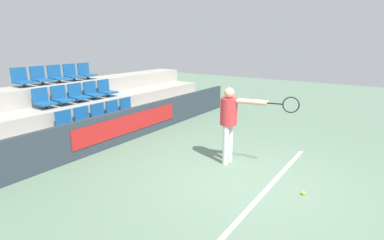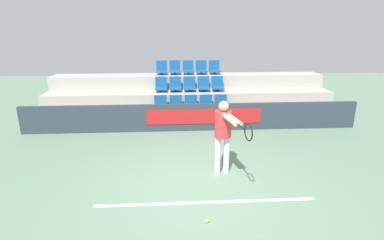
# 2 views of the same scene
# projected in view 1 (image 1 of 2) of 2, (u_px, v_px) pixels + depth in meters

# --- Properties ---
(ground_plane) EXTENTS (30.00, 30.00, 0.00)m
(ground_plane) POSITION_uv_depth(u_px,v_px,m) (247.00, 178.00, 5.86)
(ground_plane) COLOR slate
(court_baseline) EXTENTS (4.16, 0.08, 0.01)m
(court_baseline) POSITION_uv_depth(u_px,v_px,m) (271.00, 185.00, 5.59)
(court_baseline) COLOR white
(court_baseline) RESTS_ON ground
(barrier_wall) EXTENTS (10.51, 0.14, 0.86)m
(barrier_wall) POSITION_uv_depth(u_px,v_px,m) (119.00, 128.00, 7.71)
(barrier_wall) COLOR #2D3842
(barrier_wall) RESTS_ON ground
(bleacher_tier_front) EXTENTS (10.11, 0.92, 0.47)m
(bleacher_tier_front) POSITION_uv_depth(u_px,v_px,m) (105.00, 132.00, 8.05)
(bleacher_tier_front) COLOR #ADA89E
(bleacher_tier_front) RESTS_ON ground
(bleacher_tier_middle) EXTENTS (10.11, 0.92, 0.94)m
(bleacher_tier_middle) POSITION_uv_depth(u_px,v_px,m) (83.00, 118.00, 8.49)
(bleacher_tier_middle) COLOR #ADA89E
(bleacher_tier_middle) RESTS_ON ground
(bleacher_tier_back) EXTENTS (10.11, 0.92, 1.41)m
(bleacher_tier_back) POSITION_uv_depth(u_px,v_px,m) (63.00, 106.00, 8.93)
(bleacher_tier_back) COLOR #ADA89E
(bleacher_tier_back) RESTS_ON ground
(stadium_chair_0) EXTENTS (0.41, 0.46, 0.51)m
(stadium_chair_0) POSITION_uv_depth(u_px,v_px,m) (67.00, 124.00, 7.20)
(stadium_chair_0) COLOR #333333
(stadium_chair_0) RESTS_ON bleacher_tier_front
(stadium_chair_1) EXTENTS (0.41, 0.46, 0.51)m
(stadium_chair_1) POSITION_uv_depth(u_px,v_px,m) (85.00, 119.00, 7.60)
(stadium_chair_1) COLOR #333333
(stadium_chair_1) RESTS_ON bleacher_tier_front
(stadium_chair_2) EXTENTS (0.41, 0.46, 0.51)m
(stadium_chair_2) POSITION_uv_depth(u_px,v_px,m) (101.00, 115.00, 8.00)
(stadium_chair_2) COLOR #333333
(stadium_chair_2) RESTS_ON bleacher_tier_front
(stadium_chair_3) EXTENTS (0.41, 0.46, 0.51)m
(stadium_chair_3) POSITION_uv_depth(u_px,v_px,m) (115.00, 112.00, 8.40)
(stadium_chair_3) COLOR #333333
(stadium_chair_3) RESTS_ON bleacher_tier_front
(stadium_chair_4) EXTENTS (0.41, 0.46, 0.51)m
(stadium_chair_4) POSITION_uv_depth(u_px,v_px,m) (129.00, 108.00, 8.81)
(stadium_chair_4) COLOR #333333
(stadium_chair_4) RESTS_ON bleacher_tier_front
(stadium_chair_5) EXTENTS (0.41, 0.46, 0.51)m
(stadium_chair_5) POSITION_uv_depth(u_px,v_px,m) (43.00, 100.00, 7.58)
(stadium_chair_5) COLOR #333333
(stadium_chair_5) RESTS_ON bleacher_tier_middle
(stadium_chair_6) EXTENTS (0.41, 0.46, 0.51)m
(stadium_chair_6) POSITION_uv_depth(u_px,v_px,m) (62.00, 97.00, 7.98)
(stadium_chair_6) COLOR #333333
(stadium_chair_6) RESTS_ON bleacher_tier_middle
(stadium_chair_7) EXTENTS (0.41, 0.46, 0.51)m
(stadium_chair_7) POSITION_uv_depth(u_px,v_px,m) (78.00, 95.00, 8.38)
(stadium_chair_7) COLOR #333333
(stadium_chair_7) RESTS_ON bleacher_tier_middle
(stadium_chair_8) EXTENTS (0.41, 0.46, 0.51)m
(stadium_chair_8) POSITION_uv_depth(u_px,v_px,m) (93.00, 92.00, 8.79)
(stadium_chair_8) COLOR #333333
(stadium_chair_8) RESTS_ON bleacher_tier_middle
(stadium_chair_9) EXTENTS (0.41, 0.46, 0.51)m
(stadium_chair_9) POSITION_uv_depth(u_px,v_px,m) (107.00, 90.00, 9.19)
(stadium_chair_9) COLOR #333333
(stadium_chair_9) RESTS_ON bleacher_tier_middle
(stadium_chair_10) EXTENTS (0.41, 0.46, 0.51)m
(stadium_chair_10) POSITION_uv_depth(u_px,v_px,m) (22.00, 79.00, 7.96)
(stadium_chair_10) COLOR #333333
(stadium_chair_10) RESTS_ON bleacher_tier_back
(stadium_chair_11) EXTENTS (0.41, 0.46, 0.51)m
(stadium_chair_11) POSITION_uv_depth(u_px,v_px,m) (40.00, 77.00, 8.36)
(stadium_chair_11) COLOR #333333
(stadium_chair_11) RESTS_ON bleacher_tier_back
(stadium_chair_12) EXTENTS (0.41, 0.46, 0.51)m
(stadium_chair_12) POSITION_uv_depth(u_px,v_px,m) (57.00, 76.00, 8.76)
(stadium_chair_12) COLOR #333333
(stadium_chair_12) RESTS_ON bleacher_tier_back
(stadium_chair_13) EXTENTS (0.41, 0.46, 0.51)m
(stadium_chair_13) POSITION_uv_depth(u_px,v_px,m) (72.00, 74.00, 9.17)
(stadium_chair_13) COLOR #333333
(stadium_chair_13) RESTS_ON bleacher_tier_back
(stadium_chair_14) EXTENTS (0.41, 0.46, 0.51)m
(stadium_chair_14) POSITION_uv_depth(u_px,v_px,m) (86.00, 73.00, 9.57)
(stadium_chair_14) COLOR #333333
(stadium_chair_14) RESTS_ON bleacher_tier_back
(tennis_player) EXTENTS (0.46, 1.55, 1.66)m
(tennis_player) POSITION_uv_depth(u_px,v_px,m) (231.00, 117.00, 6.32)
(tennis_player) COLOR silver
(tennis_player) RESTS_ON ground
(tennis_ball) EXTENTS (0.07, 0.07, 0.07)m
(tennis_ball) POSITION_uv_depth(u_px,v_px,m) (303.00, 193.00, 5.22)
(tennis_ball) COLOR #CCDB33
(tennis_ball) RESTS_ON ground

